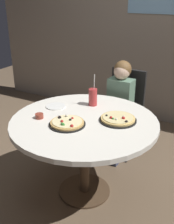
{
  "coord_description": "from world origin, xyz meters",
  "views": [
    {
      "loc": [
        1.01,
        -1.78,
        1.72
      ],
      "look_at": [
        0.0,
        0.05,
        0.8
      ],
      "focal_mm": 43.42,
      "sensor_mm": 36.0,
      "label": 1
    }
  ],
  "objects_px": {
    "pizza_cheese": "(118,119)",
    "pizza_veggie": "(67,123)",
    "diner_child": "(117,116)",
    "plate_small": "(56,106)",
    "soda_cup": "(93,97)",
    "chair_wooden": "(124,107)",
    "dining_table": "(84,130)",
    "sauce_bowl": "(39,116)"
  },
  "relations": [
    {
      "from": "pizza_veggie",
      "to": "plate_small",
      "type": "height_order",
      "value": "pizza_veggie"
    },
    {
      "from": "chair_wooden",
      "to": "plate_small",
      "type": "xyz_separation_m",
      "value": [
        -0.37,
        -0.8,
        0.22
      ]
    },
    {
      "from": "soda_cup",
      "to": "plate_small",
      "type": "distance_m",
      "value": 0.36
    },
    {
      "from": "diner_child",
      "to": "sauce_bowl",
      "type": "distance_m",
      "value": 0.99
    },
    {
      "from": "soda_cup",
      "to": "pizza_cheese",
      "type": "bearing_deg",
      "value": -30.45
    },
    {
      "from": "sauce_bowl",
      "to": "soda_cup",
      "type": "bearing_deg",
      "value": 61.41
    },
    {
      "from": "diner_child",
      "to": "pizza_veggie",
      "type": "distance_m",
      "value": 0.93
    },
    {
      "from": "diner_child",
      "to": "pizza_veggie",
      "type": "relative_size",
      "value": 3.68
    },
    {
      "from": "dining_table",
      "to": "chair_wooden",
      "type": "distance_m",
      "value": 0.92
    },
    {
      "from": "dining_table",
      "to": "plate_small",
      "type": "bearing_deg",
      "value": 163.02
    },
    {
      "from": "dining_table",
      "to": "plate_small",
      "type": "height_order",
      "value": "plate_small"
    },
    {
      "from": "pizza_veggie",
      "to": "sauce_bowl",
      "type": "bearing_deg",
      "value": -178.59
    },
    {
      "from": "soda_cup",
      "to": "pizza_veggie",
      "type": "bearing_deg",
      "value": -88.17
    },
    {
      "from": "pizza_veggie",
      "to": "soda_cup",
      "type": "relative_size",
      "value": 0.96
    },
    {
      "from": "pizza_cheese",
      "to": "chair_wooden",
      "type": "bearing_deg",
      "value": 107.61
    },
    {
      "from": "dining_table",
      "to": "soda_cup",
      "type": "distance_m",
      "value": 0.37
    },
    {
      "from": "soda_cup",
      "to": "plate_small",
      "type": "height_order",
      "value": "soda_cup"
    },
    {
      "from": "plate_small",
      "to": "sauce_bowl",
      "type": "bearing_deg",
      "value": -85.28
    },
    {
      "from": "diner_child",
      "to": "dining_table",
      "type": "bearing_deg",
      "value": -89.74
    },
    {
      "from": "pizza_veggie",
      "to": "chair_wooden",
      "type": "bearing_deg",
      "value": 86.01
    },
    {
      "from": "chair_wooden",
      "to": "plate_small",
      "type": "height_order",
      "value": "chair_wooden"
    },
    {
      "from": "chair_wooden",
      "to": "pizza_veggie",
      "type": "distance_m",
      "value": 1.09
    },
    {
      "from": "pizza_cheese",
      "to": "pizza_veggie",
      "type": "bearing_deg",
      "value": -140.54
    },
    {
      "from": "sauce_bowl",
      "to": "plate_small",
      "type": "relative_size",
      "value": 0.39
    },
    {
      "from": "pizza_cheese",
      "to": "diner_child",
      "type": "bearing_deg",
      "value": 112.98
    },
    {
      "from": "diner_child",
      "to": "chair_wooden",
      "type": "bearing_deg",
      "value": 87.74
    },
    {
      "from": "dining_table",
      "to": "pizza_cheese",
      "type": "bearing_deg",
      "value": 24.51
    },
    {
      "from": "diner_child",
      "to": "sauce_bowl",
      "type": "xyz_separation_m",
      "value": [
        -0.34,
        -0.89,
        0.29
      ]
    },
    {
      "from": "sauce_bowl",
      "to": "plate_small",
      "type": "height_order",
      "value": "sauce_bowl"
    },
    {
      "from": "dining_table",
      "to": "pizza_cheese",
      "type": "distance_m",
      "value": 0.3
    },
    {
      "from": "pizza_cheese",
      "to": "soda_cup",
      "type": "height_order",
      "value": "soda_cup"
    },
    {
      "from": "diner_child",
      "to": "plate_small",
      "type": "relative_size",
      "value": 6.01
    },
    {
      "from": "diner_child",
      "to": "sauce_bowl",
      "type": "height_order",
      "value": "diner_child"
    },
    {
      "from": "chair_wooden",
      "to": "diner_child",
      "type": "height_order",
      "value": "diner_child"
    },
    {
      "from": "soda_cup",
      "to": "chair_wooden",
      "type": "bearing_deg",
      "value": 81.46
    },
    {
      "from": "pizza_cheese",
      "to": "soda_cup",
      "type": "bearing_deg",
      "value": 149.55
    },
    {
      "from": "pizza_veggie",
      "to": "plate_small",
      "type": "bearing_deg",
      "value": 138.35
    },
    {
      "from": "diner_child",
      "to": "plate_small",
      "type": "bearing_deg",
      "value": -120.54
    },
    {
      "from": "diner_child",
      "to": "pizza_cheese",
      "type": "distance_m",
      "value": 0.72
    },
    {
      "from": "dining_table",
      "to": "pizza_veggie",
      "type": "bearing_deg",
      "value": -114.82
    },
    {
      "from": "chair_wooden",
      "to": "soda_cup",
      "type": "distance_m",
      "value": 0.67
    },
    {
      "from": "pizza_veggie",
      "to": "pizza_cheese",
      "type": "xyz_separation_m",
      "value": [
        0.33,
        0.27,
        -0.0
      ]
    }
  ]
}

